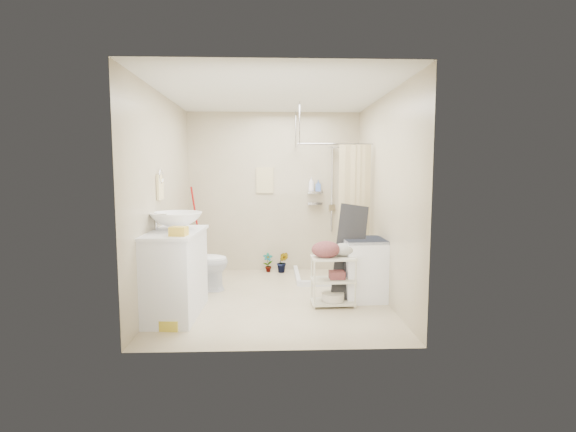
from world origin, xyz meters
The scene contains 23 objects.
floor centered at (0.00, 0.00, 0.00)m, with size 3.20×3.20×0.00m, color beige.
ceiling centered at (0.00, 0.00, 2.60)m, with size 2.80×3.20×0.04m, color silver.
wall_back centered at (0.00, 1.60, 1.30)m, with size 2.80×0.04×2.60m, color #BAAE90.
wall_front centered at (0.00, -1.60, 1.30)m, with size 2.80×0.04×2.60m, color #BAAE90.
wall_left centered at (-1.40, 0.00, 1.30)m, with size 0.04×3.20×2.60m, color #BAAE90.
wall_right centered at (1.40, 0.00, 1.30)m, with size 0.04×3.20×2.60m, color #BAAE90.
vanity centered at (-1.16, -0.58, 0.49)m, with size 0.62×1.10×0.97m, color silver.
sink centered at (-1.13, -0.48, 1.07)m, with size 0.59×0.59×0.20m, color white.
counter_basket centered at (-1.01, -0.94, 1.02)m, with size 0.17×0.13×0.10m, color gold.
floor_basket centered at (-1.09, -1.04, 0.08)m, with size 0.28×0.22×0.15m, color yellow.
toilet centered at (-1.04, 0.42, 0.40)m, with size 0.45×0.78×0.80m, color silver.
mop centered at (-1.28, 1.43, 0.70)m, with size 0.13×0.13×1.39m, color #A90F0E, non-canonical shape.
potted_plant_a centered at (-0.11, 1.44, 0.16)m, with size 0.17×0.11×0.31m, color #983A21.
potted_plant_b centered at (0.13, 1.39, 0.17)m, with size 0.19×0.15×0.34m, color #955731.
hanging_towel centered at (-0.15, 1.58, 1.50)m, with size 0.28×0.03×0.42m, color beige.
towel_ring centered at (-1.38, -0.20, 1.47)m, with size 0.04×0.22×0.34m, color #F3DF9A, non-canonical shape.
tp_holder centered at (-1.36, 0.05, 0.72)m, with size 0.08×0.12×0.14m, color white, non-canonical shape.
shower centered at (0.85, 1.05, 1.05)m, with size 1.10×1.10×2.10m, color silver, non-canonical shape.
shampoo_bottle_a centered at (0.60, 1.50, 1.44)m, with size 0.09×0.09×0.23m, color white.
shampoo_bottle_b centered at (0.72, 1.53, 1.41)m, with size 0.08×0.09×0.18m, color #4565AF.
washing_machine centered at (1.14, -0.06, 0.39)m, with size 0.54×0.55×0.79m, color white.
laundry_rack centered at (0.71, -0.32, 0.37)m, with size 0.53×0.31×0.73m, color beige, non-canonical shape.
ironing_board centered at (0.95, -0.12, 0.63)m, with size 0.36×0.11×1.26m, color black, non-canonical shape.
Camera 1 is at (-0.03, -5.27, 1.63)m, focal length 26.00 mm.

